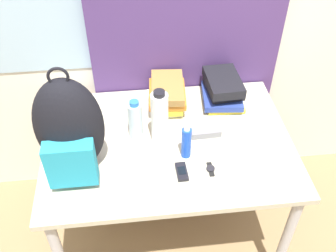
{
  "coord_description": "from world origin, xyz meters",
  "views": [
    {
      "loc": [
        -0.16,
        -0.94,
        2.13
      ],
      "look_at": [
        0.0,
        0.43,
        0.86
      ],
      "focal_mm": 42.0,
      "sensor_mm": 36.0,
      "label": 1
    }
  ],
  "objects_px": {
    "sunglasses_case": "(206,132)",
    "cell_phone": "(182,172)",
    "book_stack_left": "(167,95)",
    "book_stack_center": "(223,90)",
    "sunscreen_bottle": "(186,142)",
    "sports_bottle": "(160,118)",
    "wristwatch": "(211,169)",
    "water_bottle": "(135,120)",
    "backpack": "(70,130)"
  },
  "relations": [
    {
      "from": "sunglasses_case",
      "to": "cell_phone",
      "type": "bearing_deg",
      "value": -123.33
    },
    {
      "from": "cell_phone",
      "to": "water_bottle",
      "type": "bearing_deg",
      "value": 125.71
    },
    {
      "from": "backpack",
      "to": "book_stack_center",
      "type": "height_order",
      "value": "backpack"
    },
    {
      "from": "book_stack_left",
      "to": "water_bottle",
      "type": "bearing_deg",
      "value": -128.2
    },
    {
      "from": "water_bottle",
      "to": "sports_bottle",
      "type": "xyz_separation_m",
      "value": [
        0.11,
        -0.04,
        0.04
      ]
    },
    {
      "from": "book_stack_left",
      "to": "cell_phone",
      "type": "bearing_deg",
      "value": -88.36
    },
    {
      "from": "book_stack_center",
      "to": "water_bottle",
      "type": "height_order",
      "value": "water_bottle"
    },
    {
      "from": "sports_bottle",
      "to": "wristwatch",
      "type": "relative_size",
      "value": 3.52
    },
    {
      "from": "water_bottle",
      "to": "sunscreen_bottle",
      "type": "bearing_deg",
      "value": -35.0
    },
    {
      "from": "book_stack_center",
      "to": "sports_bottle",
      "type": "relative_size",
      "value": 0.91
    },
    {
      "from": "book_stack_center",
      "to": "sunglasses_case",
      "type": "xyz_separation_m",
      "value": [
        -0.14,
        -0.26,
        -0.06
      ]
    },
    {
      "from": "backpack",
      "to": "cell_phone",
      "type": "bearing_deg",
      "value": -11.09
    },
    {
      "from": "book_stack_left",
      "to": "cell_phone",
      "type": "relative_size",
      "value": 2.73
    },
    {
      "from": "book_stack_center",
      "to": "cell_phone",
      "type": "distance_m",
      "value": 0.58
    },
    {
      "from": "sports_bottle",
      "to": "backpack",
      "type": "bearing_deg",
      "value": -161.16
    },
    {
      "from": "backpack",
      "to": "sunscreen_bottle",
      "type": "relative_size",
      "value": 2.88
    },
    {
      "from": "sunglasses_case",
      "to": "backpack",
      "type": "bearing_deg",
      "value": -167.28
    },
    {
      "from": "water_bottle",
      "to": "wristwatch",
      "type": "height_order",
      "value": "water_bottle"
    },
    {
      "from": "sunglasses_case",
      "to": "sunscreen_bottle",
      "type": "bearing_deg",
      "value": -133.39
    },
    {
      "from": "book_stack_center",
      "to": "sports_bottle",
      "type": "distance_m",
      "value": 0.46
    },
    {
      "from": "book_stack_center",
      "to": "cell_phone",
      "type": "height_order",
      "value": "book_stack_center"
    },
    {
      "from": "sunscreen_bottle",
      "to": "sunglasses_case",
      "type": "bearing_deg",
      "value": 46.61
    },
    {
      "from": "backpack",
      "to": "water_bottle",
      "type": "xyz_separation_m",
      "value": [
        0.28,
        0.17,
        -0.13
      ]
    },
    {
      "from": "sports_bottle",
      "to": "book_stack_center",
      "type": "bearing_deg",
      "value": 35.7
    },
    {
      "from": "backpack",
      "to": "water_bottle",
      "type": "bearing_deg",
      "value": 31.79
    },
    {
      "from": "book_stack_left",
      "to": "water_bottle",
      "type": "height_order",
      "value": "water_bottle"
    },
    {
      "from": "book_stack_center",
      "to": "sunscreen_bottle",
      "type": "distance_m",
      "value": 0.46
    },
    {
      "from": "book_stack_left",
      "to": "sunscreen_bottle",
      "type": "bearing_deg",
      "value": -82.75
    },
    {
      "from": "water_bottle",
      "to": "sports_bottle",
      "type": "distance_m",
      "value": 0.13
    },
    {
      "from": "book_stack_left",
      "to": "book_stack_center",
      "type": "relative_size",
      "value": 1.07
    },
    {
      "from": "backpack",
      "to": "sunglasses_case",
      "type": "distance_m",
      "value": 0.68
    },
    {
      "from": "backpack",
      "to": "cell_phone",
      "type": "relative_size",
      "value": 5.06
    },
    {
      "from": "book_stack_left",
      "to": "water_bottle",
      "type": "relative_size",
      "value": 1.31
    },
    {
      "from": "sunscreen_bottle",
      "to": "cell_phone",
      "type": "relative_size",
      "value": 1.76
    },
    {
      "from": "book_stack_left",
      "to": "sports_bottle",
      "type": "xyz_separation_m",
      "value": [
        -0.06,
        -0.26,
        0.07
      ]
    },
    {
      "from": "book_stack_left",
      "to": "sunglasses_case",
      "type": "relative_size",
      "value": 1.92
    },
    {
      "from": "sports_bottle",
      "to": "sunglasses_case",
      "type": "xyz_separation_m",
      "value": [
        0.23,
        0.01,
        -0.13
      ]
    },
    {
      "from": "backpack",
      "to": "book_stack_center",
      "type": "xyz_separation_m",
      "value": [
        0.77,
        0.4,
        -0.16
      ]
    },
    {
      "from": "backpack",
      "to": "sunscreen_bottle",
      "type": "height_order",
      "value": "backpack"
    },
    {
      "from": "sports_bottle",
      "to": "cell_phone",
      "type": "xyz_separation_m",
      "value": [
        0.08,
        -0.23,
        -0.14
      ]
    },
    {
      "from": "wristwatch",
      "to": "sunglasses_case",
      "type": "bearing_deg",
      "value": 85.25
    },
    {
      "from": "sports_bottle",
      "to": "wristwatch",
      "type": "height_order",
      "value": "sports_bottle"
    },
    {
      "from": "backpack",
      "to": "wristwatch",
      "type": "xyz_separation_m",
      "value": [
        0.61,
        -0.09,
        -0.23
      ]
    },
    {
      "from": "cell_phone",
      "to": "sports_bottle",
      "type": "bearing_deg",
      "value": 108.66
    },
    {
      "from": "sports_bottle",
      "to": "wristwatch",
      "type": "xyz_separation_m",
      "value": [
        0.21,
        -0.22,
        -0.14
      ]
    },
    {
      "from": "sports_bottle",
      "to": "cell_phone",
      "type": "relative_size",
      "value": 2.81
    },
    {
      "from": "water_bottle",
      "to": "cell_phone",
      "type": "relative_size",
      "value": 2.08
    },
    {
      "from": "backpack",
      "to": "book_stack_center",
      "type": "relative_size",
      "value": 1.99
    },
    {
      "from": "cell_phone",
      "to": "sunglasses_case",
      "type": "distance_m",
      "value": 0.28
    },
    {
      "from": "book_stack_left",
      "to": "sunglasses_case",
      "type": "height_order",
      "value": "book_stack_left"
    }
  ]
}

